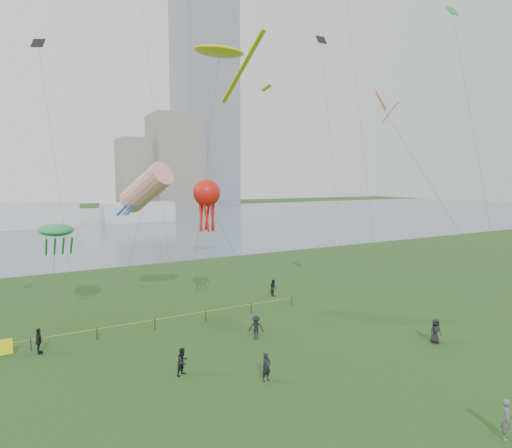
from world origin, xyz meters
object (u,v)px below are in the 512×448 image
kite_stingray (220,52)px  kite_octopus (207,194)px  fence (63,337)px  kite_flyer (507,419)px

kite_stingray → kite_octopus: size_ratio=2.04×
fence → kite_stingray: kite_stingray is taller
kite_octopus → kite_stingray: bearing=37.7°
kite_stingray → kite_octopus: (-3.46, -4.91, -12.02)m
kite_stingray → fence: bearing=-151.8°
kite_octopus → fence: bearing=162.5°
fence → kite_flyer: (15.30, -20.24, 0.30)m
kite_stingray → kite_octopus: bearing=-116.5°
fence → kite_octopus: 13.83m
kite_flyer → kite_stingray: bearing=62.4°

